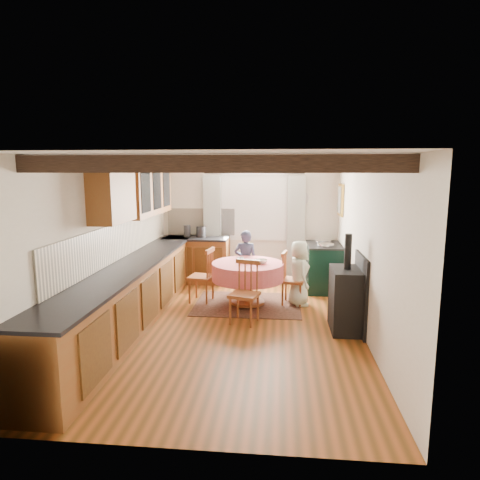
# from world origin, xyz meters

# --- Properties ---
(floor) EXTENTS (3.60, 5.50, 0.00)m
(floor) POSITION_xyz_m (0.00, 0.00, 0.00)
(floor) COLOR #994A1B
(floor) RESTS_ON ground
(ceiling) EXTENTS (3.60, 5.50, 0.00)m
(ceiling) POSITION_xyz_m (0.00, 0.00, 2.40)
(ceiling) COLOR white
(ceiling) RESTS_ON ground
(wall_back) EXTENTS (3.60, 0.00, 2.40)m
(wall_back) POSITION_xyz_m (0.00, 2.75, 1.20)
(wall_back) COLOR silver
(wall_back) RESTS_ON ground
(wall_front) EXTENTS (3.60, 0.00, 2.40)m
(wall_front) POSITION_xyz_m (0.00, -2.75, 1.20)
(wall_front) COLOR silver
(wall_front) RESTS_ON ground
(wall_left) EXTENTS (0.00, 5.50, 2.40)m
(wall_left) POSITION_xyz_m (-1.80, 0.00, 1.20)
(wall_left) COLOR silver
(wall_left) RESTS_ON ground
(wall_right) EXTENTS (0.00, 5.50, 2.40)m
(wall_right) POSITION_xyz_m (1.80, 0.00, 1.20)
(wall_right) COLOR silver
(wall_right) RESTS_ON ground
(beam_a) EXTENTS (3.60, 0.16, 0.16)m
(beam_a) POSITION_xyz_m (0.00, -2.00, 2.31)
(beam_a) COLOR #3B261B
(beam_a) RESTS_ON ceiling
(beam_b) EXTENTS (3.60, 0.16, 0.16)m
(beam_b) POSITION_xyz_m (0.00, -1.00, 2.31)
(beam_b) COLOR #3B261B
(beam_b) RESTS_ON ceiling
(beam_c) EXTENTS (3.60, 0.16, 0.16)m
(beam_c) POSITION_xyz_m (0.00, 0.00, 2.31)
(beam_c) COLOR #3B261B
(beam_c) RESTS_ON ceiling
(beam_d) EXTENTS (3.60, 0.16, 0.16)m
(beam_d) POSITION_xyz_m (0.00, 1.00, 2.31)
(beam_d) COLOR #3B261B
(beam_d) RESTS_ON ceiling
(beam_e) EXTENTS (3.60, 0.16, 0.16)m
(beam_e) POSITION_xyz_m (0.00, 2.00, 2.31)
(beam_e) COLOR #3B261B
(beam_e) RESTS_ON ceiling
(splash_left) EXTENTS (0.02, 4.50, 0.55)m
(splash_left) POSITION_xyz_m (-1.78, 0.30, 1.20)
(splash_left) COLOR beige
(splash_left) RESTS_ON wall_left
(splash_back) EXTENTS (1.40, 0.02, 0.55)m
(splash_back) POSITION_xyz_m (-1.00, 2.73, 1.20)
(splash_back) COLOR beige
(splash_back) RESTS_ON wall_back
(base_cabinet_left) EXTENTS (0.60, 5.30, 0.88)m
(base_cabinet_left) POSITION_xyz_m (-1.50, 0.00, 0.44)
(base_cabinet_left) COLOR brown
(base_cabinet_left) RESTS_ON floor
(base_cabinet_back) EXTENTS (1.30, 0.60, 0.88)m
(base_cabinet_back) POSITION_xyz_m (-1.05, 2.45, 0.44)
(base_cabinet_back) COLOR brown
(base_cabinet_back) RESTS_ON floor
(worktop_left) EXTENTS (0.64, 5.30, 0.04)m
(worktop_left) POSITION_xyz_m (-1.48, 0.00, 0.90)
(worktop_left) COLOR black
(worktop_left) RESTS_ON base_cabinet_left
(worktop_back) EXTENTS (1.30, 0.64, 0.04)m
(worktop_back) POSITION_xyz_m (-1.05, 2.43, 0.90)
(worktop_back) COLOR black
(worktop_back) RESTS_ON base_cabinet_back
(wall_cabinet_glass) EXTENTS (0.34, 1.80, 0.90)m
(wall_cabinet_glass) POSITION_xyz_m (-1.63, 1.20, 1.95)
(wall_cabinet_glass) COLOR brown
(wall_cabinet_glass) RESTS_ON wall_left
(wall_cabinet_solid) EXTENTS (0.34, 0.90, 0.70)m
(wall_cabinet_solid) POSITION_xyz_m (-1.63, -0.30, 1.90)
(wall_cabinet_solid) COLOR brown
(wall_cabinet_solid) RESTS_ON wall_left
(window_frame) EXTENTS (1.34, 0.03, 1.54)m
(window_frame) POSITION_xyz_m (0.10, 2.73, 1.60)
(window_frame) COLOR white
(window_frame) RESTS_ON wall_back
(window_pane) EXTENTS (1.20, 0.01, 1.40)m
(window_pane) POSITION_xyz_m (0.10, 2.74, 1.60)
(window_pane) COLOR white
(window_pane) RESTS_ON wall_back
(curtain_left) EXTENTS (0.35, 0.10, 2.10)m
(curtain_left) POSITION_xyz_m (-0.75, 2.65, 1.10)
(curtain_left) COLOR #ABABAB
(curtain_left) RESTS_ON wall_back
(curtain_right) EXTENTS (0.35, 0.10, 2.10)m
(curtain_right) POSITION_xyz_m (0.95, 2.65, 1.10)
(curtain_right) COLOR #ABABAB
(curtain_right) RESTS_ON wall_back
(curtain_rod) EXTENTS (2.00, 0.03, 0.03)m
(curtain_rod) POSITION_xyz_m (0.10, 2.65, 2.20)
(curtain_rod) COLOR black
(curtain_rod) RESTS_ON wall_back
(wall_picture) EXTENTS (0.04, 0.50, 0.60)m
(wall_picture) POSITION_xyz_m (1.77, 2.30, 1.70)
(wall_picture) COLOR gold
(wall_picture) RESTS_ON wall_right
(wall_plate) EXTENTS (0.30, 0.02, 0.30)m
(wall_plate) POSITION_xyz_m (1.05, 2.72, 1.70)
(wall_plate) COLOR silver
(wall_plate) RESTS_ON wall_back
(rug) EXTENTS (1.78, 1.38, 0.01)m
(rug) POSITION_xyz_m (0.11, 1.04, 0.01)
(rug) COLOR black
(rug) RESTS_ON floor
(dining_table) EXTENTS (1.20, 1.20, 0.72)m
(dining_table) POSITION_xyz_m (0.11, 1.04, 0.36)
(dining_table) COLOR #E37779
(dining_table) RESTS_ON floor
(chair_near) EXTENTS (0.50, 0.52, 0.94)m
(chair_near) POSITION_xyz_m (0.12, 0.17, 0.47)
(chair_near) COLOR #9A461D
(chair_near) RESTS_ON floor
(chair_left) EXTENTS (0.49, 0.47, 0.94)m
(chair_left) POSITION_xyz_m (-0.71, 1.14, 0.47)
(chair_left) COLOR #9A461D
(chair_left) RESTS_ON floor
(chair_right) EXTENTS (0.47, 0.46, 0.91)m
(chair_right) POSITION_xyz_m (0.87, 1.13, 0.45)
(chair_right) COLOR #9A461D
(chair_right) RESTS_ON floor
(aga_range) EXTENTS (0.63, 0.98, 0.90)m
(aga_range) POSITION_xyz_m (1.47, 2.09, 0.45)
(aga_range) COLOR black
(aga_range) RESTS_ON floor
(cast_iron_stove) EXTENTS (0.42, 0.69, 1.39)m
(cast_iron_stove) POSITION_xyz_m (1.58, 0.03, 0.69)
(cast_iron_stove) COLOR black
(cast_iron_stove) RESTS_ON floor
(child_far) EXTENTS (0.44, 0.30, 1.17)m
(child_far) POSITION_xyz_m (0.01, 1.74, 0.59)
(child_far) COLOR #323B57
(child_far) RESTS_ON floor
(child_right) EXTENTS (0.48, 0.61, 1.10)m
(child_right) POSITION_xyz_m (0.96, 1.10, 0.55)
(child_right) COLOR beige
(child_right) RESTS_ON floor
(bowl_a) EXTENTS (0.26, 0.26, 0.05)m
(bowl_a) POSITION_xyz_m (0.12, 1.03, 0.75)
(bowl_a) COLOR silver
(bowl_a) RESTS_ON dining_table
(bowl_b) EXTENTS (0.29, 0.29, 0.07)m
(bowl_b) POSITION_xyz_m (0.33, 1.01, 0.76)
(bowl_b) COLOR silver
(bowl_b) RESTS_ON dining_table
(cup) EXTENTS (0.15, 0.15, 0.10)m
(cup) POSITION_xyz_m (-0.01, 0.99, 0.78)
(cup) COLOR silver
(cup) RESTS_ON dining_table
(canister_tall) EXTENTS (0.14, 0.14, 0.24)m
(canister_tall) POSITION_xyz_m (-1.23, 2.44, 1.04)
(canister_tall) COLOR #262628
(canister_tall) RESTS_ON worktop_back
(canister_wide) EXTENTS (0.20, 0.20, 0.22)m
(canister_wide) POSITION_xyz_m (-0.95, 2.46, 1.03)
(canister_wide) COLOR #262628
(canister_wide) RESTS_ON worktop_back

